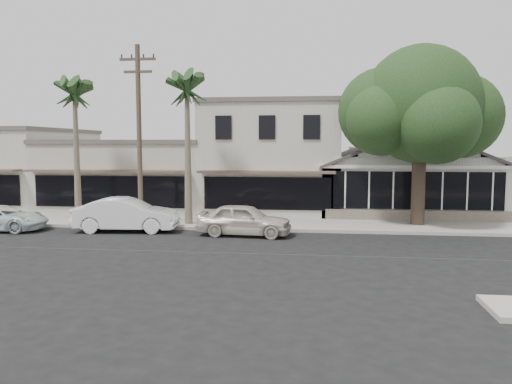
# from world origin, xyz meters

# --- Properties ---
(ground) EXTENTS (140.00, 140.00, 0.00)m
(ground) POSITION_xyz_m (0.00, 0.00, 0.00)
(ground) COLOR black
(ground) RESTS_ON ground
(sidewalk_north) EXTENTS (90.00, 3.50, 0.15)m
(sidewalk_north) POSITION_xyz_m (-8.00, 6.75, 0.07)
(sidewalk_north) COLOR #9E9991
(sidewalk_north) RESTS_ON ground
(corner_shop) EXTENTS (10.40, 8.60, 5.10)m
(corner_shop) POSITION_xyz_m (5.00, 12.47, 2.62)
(corner_shop) COLOR white
(corner_shop) RESTS_ON ground
(row_building_near) EXTENTS (8.00, 10.00, 6.50)m
(row_building_near) POSITION_xyz_m (-3.00, 13.50, 3.25)
(row_building_near) COLOR beige
(row_building_near) RESTS_ON ground
(row_building_midnear) EXTENTS (10.00, 10.00, 4.20)m
(row_building_midnear) POSITION_xyz_m (-12.00, 13.50, 2.10)
(row_building_midnear) COLOR #B3B1A1
(row_building_midnear) RESTS_ON ground
(utility_pole) EXTENTS (1.80, 0.24, 9.00)m
(utility_pole) POSITION_xyz_m (-9.00, 5.20, 4.79)
(utility_pole) COLOR brown
(utility_pole) RESTS_ON ground
(car_0) EXTENTS (4.45, 2.08, 1.47)m
(car_0) POSITION_xyz_m (-3.58, 3.79, 0.74)
(car_0) COLOR beige
(car_0) RESTS_ON ground
(car_1) EXTENTS (5.07, 2.16, 1.62)m
(car_1) POSITION_xyz_m (-9.37, 4.19, 0.81)
(car_1) COLOR white
(car_1) RESTS_ON ground
(car_2) EXTENTS (4.44, 2.13, 1.22)m
(car_2) POSITION_xyz_m (-15.49, 3.68, 0.61)
(car_2) COLOR silver
(car_2) RESTS_ON ground
(shade_tree) EXTENTS (8.18, 7.40, 9.08)m
(shade_tree) POSITION_xyz_m (4.72, 7.45, 5.98)
(shade_tree) COLOR #4A3A2D
(shade_tree) RESTS_ON ground
(palm_east) EXTENTS (3.45, 3.45, 8.22)m
(palm_east) POSITION_xyz_m (-6.76, 5.98, 7.01)
(palm_east) COLOR #726651
(palm_east) RESTS_ON ground
(palm_mid) EXTENTS (3.30, 3.30, 8.02)m
(palm_mid) POSITION_xyz_m (-12.74, 6.09, 6.86)
(palm_mid) COLOR #726651
(palm_mid) RESTS_ON ground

